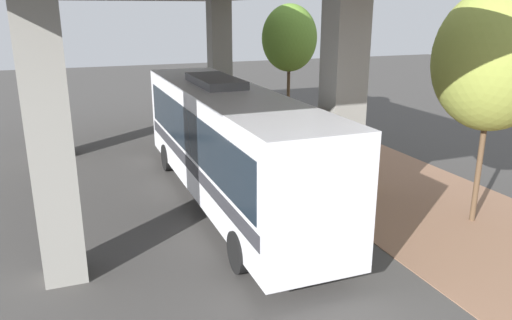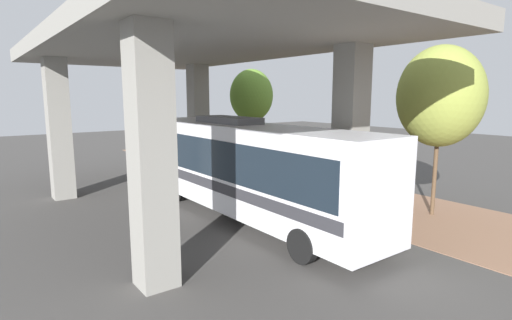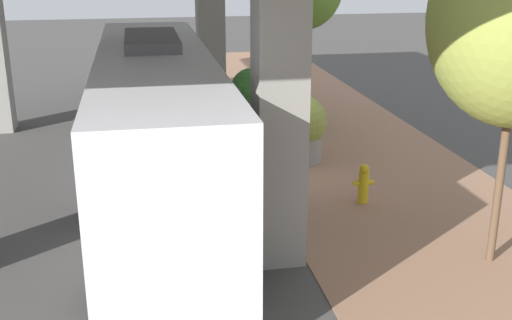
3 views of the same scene
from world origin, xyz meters
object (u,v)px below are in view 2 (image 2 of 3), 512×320
object	(u,v)px
bus	(247,165)
fire_hydrant	(344,192)
planter_back	(266,169)
street_tree_far	(251,96)
street_tree_near	(440,97)
planter_front	(222,161)
planter_middle	(282,172)

from	to	relation	value
bus	fire_hydrant	xyz separation A→B (m)	(-4.68, 0.70, -1.57)
planter_back	street_tree_far	bearing A→B (deg)	-111.51
street_tree_near	planter_back	bearing A→B (deg)	-75.75
planter_front	planter_middle	size ratio (longest dim) A/B	0.95
planter_front	planter_back	size ratio (longest dim) A/B	1.09
bus	planter_front	world-z (taller)	bus
bus	planter_front	bearing A→B (deg)	-115.26
planter_front	planter_back	xyz separation A→B (m)	(-0.64, 3.24, -0.06)
planter_front	planter_middle	world-z (taller)	planter_middle
planter_middle	street_tree_near	bearing A→B (deg)	108.12
planter_front	planter_middle	xyz separation A→B (m)	(-0.53, 4.68, 0.05)
fire_hydrant	planter_front	bearing A→B (deg)	-81.15
fire_hydrant	planter_middle	bearing A→B (deg)	-77.83
planter_middle	street_tree_far	bearing A→B (deg)	-105.94
planter_middle	street_tree_near	world-z (taller)	street_tree_near
bus	street_tree_near	world-z (taller)	street_tree_near
planter_front	planter_middle	distance (m)	4.71
planter_middle	planter_back	bearing A→B (deg)	-94.48
fire_hydrant	planter_back	xyz separation A→B (m)	(0.60, -4.74, 0.36)
planter_back	street_tree_near	xyz separation A→B (m)	(-2.03, 7.98, 3.72)
bus	fire_hydrant	bearing A→B (deg)	171.53
planter_front	street_tree_far	xyz separation A→B (m)	(-1.73, 0.49, 3.70)
planter_front	planter_back	bearing A→B (deg)	101.24
fire_hydrant	planter_back	bearing A→B (deg)	-82.79
street_tree_near	street_tree_far	distance (m)	10.77
bus	planter_middle	distance (m)	4.87
fire_hydrant	street_tree_far	bearing A→B (deg)	-93.70
planter_back	planter_front	bearing A→B (deg)	-78.76
street_tree_near	planter_middle	bearing A→B (deg)	-71.88
fire_hydrant	planter_middle	world-z (taller)	planter_middle
planter_back	street_tree_far	xyz separation A→B (m)	(-1.08, -2.75, 3.77)
bus	fire_hydrant	distance (m)	4.99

